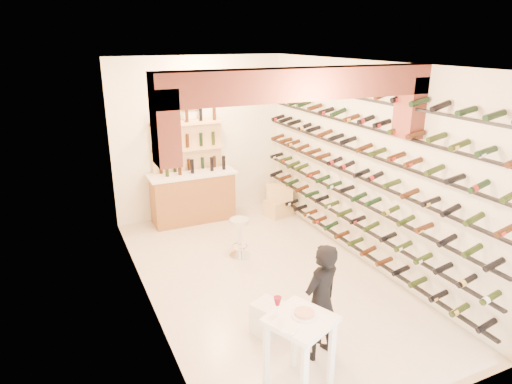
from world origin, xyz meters
The scene contains 11 objects.
ground centered at (0.00, 0.00, 0.00)m, with size 6.00×6.00×0.00m, color beige.
room_shell centered at (0.00, -0.26, 2.25)m, with size 3.52×6.02×3.21m.
wine_rack centered at (1.53, 0.00, 1.55)m, with size 0.32×5.70×2.56m.
back_counter centered at (-0.30, 2.65, 0.53)m, with size 1.70×0.62×1.29m.
back_shelving centered at (-0.30, 2.89, 1.17)m, with size 1.40×0.31×2.73m.
tasting_table centered at (-0.69, -2.26, 0.71)m, with size 0.79×0.79×1.05m.
white_stool centered at (-0.56, -1.27, 0.21)m, with size 0.33×0.33×0.42m, color white.
person centered at (-0.20, -1.89, 0.70)m, with size 0.51×0.34×1.41m, color black.
chrome_barstool centered at (-0.07, 0.80, 0.39)m, with size 0.35×0.35×0.68m.
crate_lower centered at (1.40, 2.20, 0.17)m, with size 0.55×0.39×0.33m, color #D9B377.
crate_upper centered at (1.40, 2.20, 0.48)m, with size 0.52×0.36×0.31m, color #D9B377.
Camera 1 is at (-2.72, -5.60, 3.53)m, focal length 31.81 mm.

